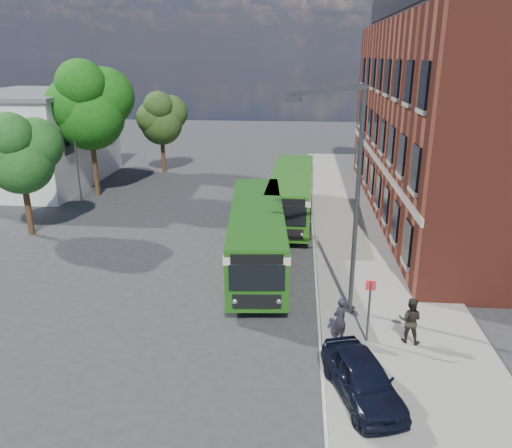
# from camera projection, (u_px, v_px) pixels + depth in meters

# --- Properties ---
(ground) EXTENTS (120.00, 120.00, 0.00)m
(ground) POSITION_uv_depth(u_px,v_px,m) (229.00, 287.00, 22.52)
(ground) COLOR #2C2C2E
(ground) RESTS_ON ground
(pavement) EXTENTS (6.00, 48.00, 0.15)m
(pavement) POSITION_uv_depth(u_px,v_px,m) (365.00, 231.00, 29.47)
(pavement) COLOR gray
(pavement) RESTS_ON ground
(kerb_line) EXTENTS (0.12, 48.00, 0.01)m
(kerb_line) POSITION_uv_depth(u_px,v_px,m) (313.00, 231.00, 29.75)
(kerb_line) COLOR beige
(kerb_line) RESTS_ON ground
(brick_office) EXTENTS (12.10, 26.00, 14.20)m
(brick_office) POSITION_uv_depth(u_px,v_px,m) (481.00, 107.00, 30.46)
(brick_office) COLOR maroon
(brick_office) RESTS_ON ground
(white_building) EXTENTS (9.40, 13.40, 7.30)m
(white_building) POSITION_uv_depth(u_px,v_px,m) (36.00, 138.00, 39.80)
(white_building) COLOR silver
(white_building) RESTS_ON ground
(flagpole) EXTENTS (0.95, 0.10, 9.00)m
(flagpole) POSITION_uv_depth(u_px,v_px,m) (74.00, 132.00, 34.22)
(flagpole) COLOR #37393C
(flagpole) RESTS_ON ground
(street_lamp) EXTENTS (2.96, 2.38, 9.00)m
(street_lamp) POSITION_uv_depth(u_px,v_px,m) (347.00, 200.00, 18.70)
(street_lamp) COLOR #37393C
(street_lamp) RESTS_ON ground
(bus_stop_sign) EXTENTS (0.35, 0.08, 2.52)m
(bus_stop_sign) POSITION_uv_depth(u_px,v_px,m) (369.00, 307.00, 17.62)
(bus_stop_sign) COLOR #37393C
(bus_stop_sign) RESTS_ON ground
(bus_front) EXTENTS (3.52, 11.84, 3.02)m
(bus_front) POSITION_uv_depth(u_px,v_px,m) (257.00, 230.00, 24.41)
(bus_front) COLOR #1F5313
(bus_front) RESTS_ON ground
(bus_rear) EXTENTS (2.94, 11.62, 3.02)m
(bus_rear) POSITION_uv_depth(u_px,v_px,m) (291.00, 190.00, 31.54)
(bus_rear) COLOR #286616
(bus_rear) RESTS_ON ground
(parked_car) EXTENTS (2.61, 4.16, 1.32)m
(parked_car) POSITION_uv_depth(u_px,v_px,m) (362.00, 378.00, 14.89)
(parked_car) COLOR black
(parked_car) RESTS_ON pavement
(pedestrian_a) EXTENTS (0.72, 0.69, 1.65)m
(pedestrian_a) POSITION_uv_depth(u_px,v_px,m) (340.00, 319.00, 17.87)
(pedestrian_a) COLOR black
(pedestrian_a) RESTS_ON pavement
(pedestrian_b) EXTENTS (0.99, 0.87, 1.71)m
(pedestrian_b) POSITION_uv_depth(u_px,v_px,m) (410.00, 320.00, 17.74)
(pedestrian_b) COLOR black
(pedestrian_b) RESTS_ON pavement
(tree_left) EXTENTS (4.21, 4.01, 7.12)m
(tree_left) POSITION_uv_depth(u_px,v_px,m) (20.00, 153.00, 27.62)
(tree_left) COLOR #3D2416
(tree_left) RESTS_ON ground
(tree_mid) EXTENTS (5.79, 5.50, 9.77)m
(tree_mid) POSITION_uv_depth(u_px,v_px,m) (89.00, 105.00, 35.25)
(tree_mid) COLOR #3D2416
(tree_mid) RESTS_ON ground
(tree_right) EXTENTS (4.22, 4.01, 7.12)m
(tree_right) POSITION_uv_depth(u_px,v_px,m) (162.00, 118.00, 43.06)
(tree_right) COLOR #3D2416
(tree_right) RESTS_ON ground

